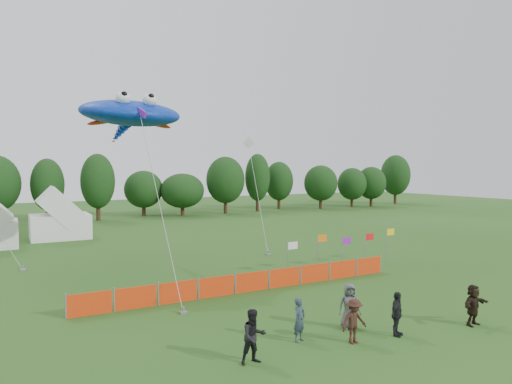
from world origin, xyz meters
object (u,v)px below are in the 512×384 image
spectator_e (349,306)px  spectator_f (473,305)px  barrier_fence (252,282)px  spectator_b (254,336)px  spectator_d (397,314)px  spectator_a (299,320)px  spectator_c (354,321)px  tent_right (60,219)px  stingray_kite (130,115)px

spectator_e → spectator_f: (4.65, -2.15, -0.07)m
barrier_fence → spectator_b: spectator_b is taller
spectator_e → spectator_d: bearing=-29.8°
barrier_fence → spectator_a: bearing=-104.0°
spectator_b → spectator_e: 4.99m
barrier_fence → spectator_b: 8.73m
spectator_c → spectator_f: 5.58m
tent_right → spectator_a: bearing=-80.7°
stingray_kite → barrier_fence: bearing=-61.9°
tent_right → spectator_f: tent_right is taller
tent_right → spectator_a: size_ratio=3.15×
spectator_a → stingray_kite: 17.41m
tent_right → spectator_e: (7.58, -30.73, -0.90)m
spectator_c → spectator_a: bearing=146.3°
spectator_e → spectator_a: bearing=-151.4°
spectator_c → spectator_d: size_ratio=0.97×
barrier_fence → spectator_d: bearing=-77.3°
barrier_fence → spectator_a: (-1.71, -6.85, 0.31)m
spectator_b → spectator_d: bearing=-1.0°
spectator_a → spectator_c: spectator_c is taller
spectator_c → spectator_d: spectator_d is taller
tent_right → spectator_c: tent_right is taller
spectator_a → spectator_b: 2.53m
spectator_d → stingray_kite: (-6.07, 16.10, 8.82)m
spectator_a → spectator_d: 3.79m
spectator_e → tent_right: bearing=128.8°
barrier_fence → spectator_a: 7.06m
tent_right → spectator_f: bearing=-69.6°
spectator_f → spectator_d: bearing=163.4°
barrier_fence → spectator_c: (-0.07, -7.96, 0.32)m
barrier_fence → spectator_e: 6.75m
barrier_fence → spectator_e: spectator_e is taller
barrier_fence → stingray_kite: size_ratio=1.02×
spectator_f → spectator_b: bearing=167.0°
spectator_c → spectator_d: (1.92, -0.22, 0.03)m
spectator_c → spectator_f: spectator_f is taller
spectator_c → spectator_e: spectator_e is taller
spectator_a → spectator_b: bearing=176.3°
barrier_fence → spectator_f: spectator_f is taller
tent_right → spectator_c: size_ratio=3.10×
barrier_fence → spectator_d: (1.85, -8.18, 0.34)m
spectator_e → barrier_fence: bearing=121.7°
spectator_c → spectator_b: bearing=176.8°
spectator_a → barrier_fence: bearing=52.6°
spectator_b → spectator_e: (4.88, 1.01, 0.01)m
spectator_d → spectator_f: (3.59, -0.66, -0.01)m
spectator_e → stingray_kite: size_ratio=0.10×
spectator_d → spectator_f: 3.65m
spectator_b → spectator_e: bearing=15.3°
spectator_b → spectator_c: size_ratio=1.09×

